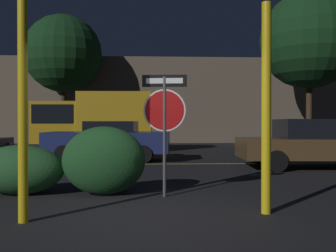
% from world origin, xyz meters
% --- Properties ---
extents(ground_plane, '(260.00, 260.00, 0.00)m').
position_xyz_m(ground_plane, '(0.00, 0.00, 0.00)').
color(ground_plane, black).
extents(road_center_stripe, '(36.63, 0.12, 0.01)m').
position_xyz_m(road_center_stripe, '(0.00, 6.80, 0.00)').
color(road_center_stripe, gold).
rests_on(road_center_stripe, ground_plane).
extents(stop_sign, '(0.82, 0.12, 2.24)m').
position_xyz_m(stop_sign, '(0.34, 1.44, 1.58)').
color(stop_sign, '#4C4C51').
rests_on(stop_sign, ground_plane).
extents(yellow_pole_left, '(0.13, 0.13, 3.54)m').
position_xyz_m(yellow_pole_left, '(-1.65, -0.23, 1.77)').
color(yellow_pole_left, yellow).
rests_on(yellow_pole_left, ground_plane).
extents(yellow_pole_right, '(0.14, 0.14, 3.16)m').
position_xyz_m(yellow_pole_right, '(1.82, 0.11, 1.58)').
color(yellow_pole_right, yellow).
rests_on(yellow_pole_right, ground_plane).
extents(hedge_bush_1, '(1.68, 0.97, 0.94)m').
position_xyz_m(hedge_bush_1, '(-2.40, 1.78, 0.47)').
color(hedge_bush_1, '#285B2D').
rests_on(hedge_bush_1, ground_plane).
extents(hedge_bush_2, '(1.56, 0.96, 1.29)m').
position_xyz_m(hedge_bush_2, '(-0.79, 1.68, 0.65)').
color(hedge_bush_2, '#1E4C23').
rests_on(hedge_bush_2, ground_plane).
extents(passing_car_2, '(4.57, 2.13, 1.40)m').
position_xyz_m(passing_car_2, '(-1.41, 8.07, 0.73)').
color(passing_car_2, navy).
rests_on(passing_car_2, ground_plane).
extents(passing_car_3, '(4.47, 2.18, 1.46)m').
position_xyz_m(passing_car_3, '(4.89, 5.54, 0.72)').
color(passing_car_3, brown).
rests_on(passing_car_3, ground_plane).
extents(delivery_truck, '(5.45, 2.47, 2.75)m').
position_xyz_m(delivery_truck, '(-2.61, 12.37, 1.50)').
color(delivery_truck, gold).
rests_on(delivery_truck, ground_plane).
extents(tree_0, '(5.23, 5.23, 8.40)m').
position_xyz_m(tree_0, '(8.61, 14.32, 5.78)').
color(tree_0, '#422D1E').
rests_on(tree_0, ground_plane).
extents(tree_1, '(4.68, 4.68, 7.88)m').
position_xyz_m(tree_1, '(-5.23, 17.64, 5.53)').
color(tree_1, '#422D1E').
rests_on(tree_1, ground_plane).
extents(building_backdrop, '(26.64, 3.14, 5.67)m').
position_xyz_m(building_backdrop, '(-0.66, 20.65, 2.83)').
color(building_backdrop, '#6B5B4C').
rests_on(building_backdrop, ground_plane).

